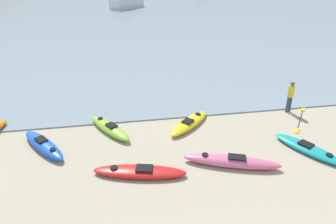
% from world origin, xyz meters
% --- Properties ---
extents(bay_water, '(160.00, 70.00, 0.06)m').
position_xyz_m(bay_water, '(0.00, 45.62, 0.03)').
color(bay_water, gray).
rests_on(bay_water, ground_plane).
extents(kayak_on_sand_0, '(2.16, 2.72, 0.39)m').
position_xyz_m(kayak_on_sand_0, '(-6.11, 9.00, 0.17)').
color(kayak_on_sand_0, blue).
rests_on(kayak_on_sand_0, ground_plane).
extents(kayak_on_sand_1, '(3.49, 1.78, 0.41)m').
position_xyz_m(kayak_on_sand_1, '(0.71, 6.70, 0.18)').
color(kayak_on_sand_1, '#E5668C').
rests_on(kayak_on_sand_1, ground_plane).
extents(kayak_on_sand_2, '(1.98, 2.67, 0.39)m').
position_xyz_m(kayak_on_sand_2, '(-3.55, 9.91, 0.17)').
color(kayak_on_sand_2, '#8CCC2D').
rests_on(kayak_on_sand_2, ground_plane).
extents(kayak_on_sand_5, '(3.31, 1.48, 0.31)m').
position_xyz_m(kayak_on_sand_5, '(-2.58, 6.71, 0.14)').
color(kayak_on_sand_5, red).
rests_on(kayak_on_sand_5, ground_plane).
extents(kayak_on_sand_6, '(2.03, 2.85, 0.31)m').
position_xyz_m(kayak_on_sand_6, '(3.93, 7.04, 0.14)').
color(kayak_on_sand_6, teal).
rests_on(kayak_on_sand_6, ground_plane).
extents(kayak_on_sand_7, '(2.41, 2.43, 0.33)m').
position_xyz_m(kayak_on_sand_7, '(-0.11, 9.81, 0.14)').
color(kayak_on_sand_7, yellow).
rests_on(kayak_on_sand_7, ground_plane).
extents(person_near_waterline, '(0.31, 0.21, 1.54)m').
position_xyz_m(person_near_waterline, '(4.85, 10.39, 0.88)').
color(person_near_waterline, '#384260').
rests_on(person_near_waterline, ground_plane).
extents(moored_boat_2, '(4.68, 4.50, 2.18)m').
position_xyz_m(moored_boat_2, '(-0.93, 42.51, 0.82)').
color(moored_boat_2, white).
rests_on(moored_boat_2, bay_water).
extents(loose_paddle, '(1.79, 2.35, 0.03)m').
position_xyz_m(loose_paddle, '(5.03, 9.55, 0.01)').
color(loose_paddle, black).
rests_on(loose_paddle, ground_plane).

